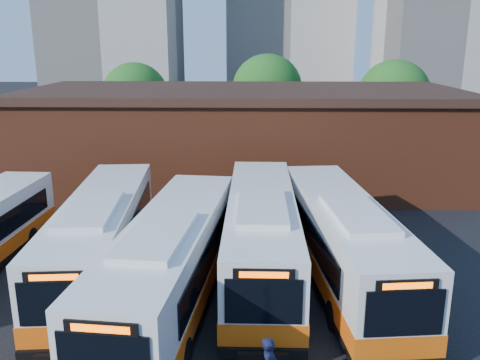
{
  "coord_description": "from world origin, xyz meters",
  "views": [
    {
      "loc": [
        0.71,
        -14.08,
        9.38
      ],
      "look_at": [
        0.14,
        7.62,
        3.46
      ],
      "focal_mm": 38.0,
      "sensor_mm": 36.0,
      "label": 1
    }
  ],
  "objects_px": {
    "bus_midwest": "(171,267)",
    "bus_west": "(102,240)",
    "bus_mideast": "(261,238)",
    "bus_east": "(343,245)"
  },
  "relations": [
    {
      "from": "bus_midwest",
      "to": "bus_west",
      "type": "bearing_deg",
      "value": 146.79
    },
    {
      "from": "bus_mideast",
      "to": "bus_east",
      "type": "xyz_separation_m",
      "value": [
        3.24,
        -0.6,
        -0.01
      ]
    },
    {
      "from": "bus_midwest",
      "to": "bus_east",
      "type": "height_order",
      "value": "bus_midwest"
    },
    {
      "from": "bus_midwest",
      "to": "bus_east",
      "type": "xyz_separation_m",
      "value": [
        6.49,
        2.32,
        -0.02
      ]
    },
    {
      "from": "bus_mideast",
      "to": "bus_east",
      "type": "relative_size",
      "value": 1.0
    },
    {
      "from": "bus_west",
      "to": "bus_mideast",
      "type": "bearing_deg",
      "value": -1.76
    },
    {
      "from": "bus_west",
      "to": "bus_midwest",
      "type": "bearing_deg",
      "value": -43.36
    },
    {
      "from": "bus_west",
      "to": "bus_midwest",
      "type": "height_order",
      "value": "bus_midwest"
    },
    {
      "from": "bus_midwest",
      "to": "bus_mideast",
      "type": "xyz_separation_m",
      "value": [
        3.25,
        2.93,
        -0.01
      ]
    },
    {
      "from": "bus_west",
      "to": "bus_mideast",
      "type": "height_order",
      "value": "bus_mideast"
    }
  ]
}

